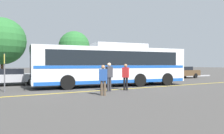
% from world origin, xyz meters
% --- Properties ---
extents(ground_plane, '(220.00, 220.00, 0.00)m').
position_xyz_m(ground_plane, '(0.00, 0.00, 0.00)').
color(ground_plane, '#423F3D').
extents(lane_strip_0, '(32.00, 0.20, 0.01)m').
position_xyz_m(lane_strip_0, '(-1.11, -2.48, 0.00)').
color(lane_strip_0, gold).
rests_on(lane_strip_0, ground_plane).
extents(curb_strip, '(40.00, 0.36, 0.15)m').
position_xyz_m(curb_strip, '(-1.11, 5.71, 0.07)').
color(curb_strip, '#99999E').
rests_on(curb_strip, ground_plane).
extents(transit_bus, '(12.50, 4.05, 3.33)m').
position_xyz_m(transit_bus, '(-1.10, -0.28, 1.71)').
color(transit_bus, silver).
rests_on(transit_bus, ground_plane).
extents(parked_car_1, '(4.57, 1.96, 1.36)m').
position_xyz_m(parked_car_1, '(-7.94, 4.19, 0.70)').
color(parked_car_1, '#9E9EA3').
rests_on(parked_car_1, ground_plane).
extents(parked_car_2, '(4.81, 1.92, 1.47)m').
position_xyz_m(parked_car_2, '(-1.08, 3.95, 0.74)').
color(parked_car_2, '#9E9EA3').
rests_on(parked_car_2, ground_plane).
extents(parked_car_3, '(3.97, 2.06, 1.46)m').
position_xyz_m(parked_car_3, '(4.56, 4.13, 0.73)').
color(parked_car_3, maroon).
rests_on(parked_car_3, ground_plane).
extents(parked_car_4, '(4.81, 1.92, 1.43)m').
position_xyz_m(parked_car_4, '(11.32, 3.98, 0.74)').
color(parked_car_4, '#4C3823').
rests_on(parked_car_4, ground_plane).
extents(pedestrian_0, '(0.46, 0.44, 1.66)m').
position_xyz_m(pedestrian_0, '(-4.15, -4.59, 0.94)').
color(pedestrian_0, brown).
rests_on(pedestrian_0, ground_plane).
extents(pedestrian_1, '(0.44, 0.46, 1.73)m').
position_xyz_m(pedestrian_1, '(-1.73, -3.15, 0.99)').
color(pedestrian_1, black).
rests_on(pedestrian_1, ground_plane).
extents(pedestrian_2, '(0.45, 0.28, 1.80)m').
position_xyz_m(pedestrian_2, '(-2.97, -3.15, 1.03)').
color(pedestrian_2, '#2D2D33').
rests_on(pedestrian_2, ground_plane).
extents(bus_stop_sign, '(0.08, 0.40, 2.35)m').
position_xyz_m(bus_stop_sign, '(-8.70, -0.37, 1.49)').
color(bus_stop_sign, '#59595E').
rests_on(bus_stop_sign, ground_plane).
extents(tree_0, '(4.67, 4.67, 6.35)m').
position_xyz_m(tree_0, '(-8.33, 9.17, 4.02)').
color(tree_0, '#513823').
rests_on(tree_0, ground_plane).
extents(tree_1, '(3.69, 3.69, 5.67)m').
position_xyz_m(tree_1, '(-0.55, 9.78, 3.82)').
color(tree_1, '#513823').
rests_on(tree_1, ground_plane).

